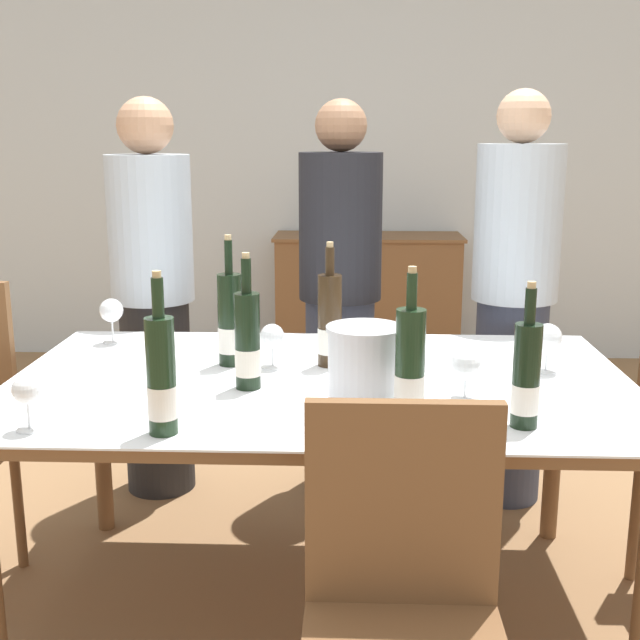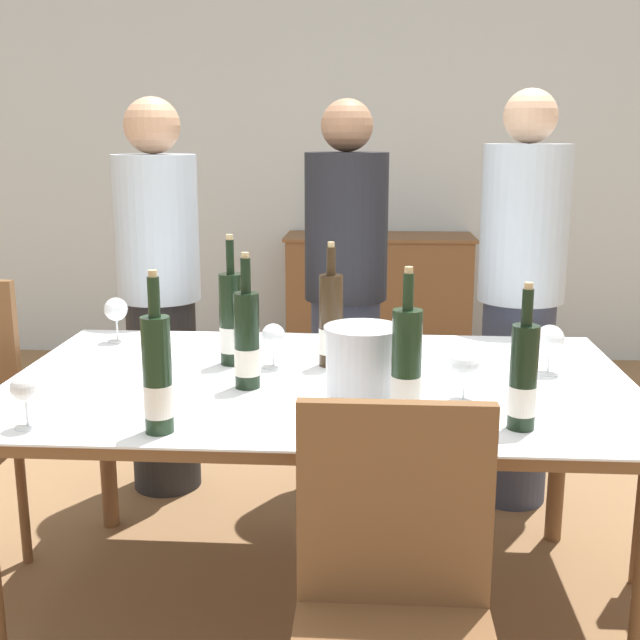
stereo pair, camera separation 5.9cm
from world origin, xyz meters
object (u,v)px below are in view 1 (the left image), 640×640
Objects in this scene: wine_bottle_5 at (330,323)px; chair_near_front at (404,598)px; wine_bottle_0 at (161,378)px; sideboard_cabinet at (367,301)px; wine_glass_0 at (466,366)px; wine_glass_3 at (111,312)px; wine_glass_4 at (548,339)px; wine_bottle_1 at (248,343)px; wine_bottle_2 at (230,322)px; person_guest_left at (340,301)px; wine_glass_2 at (27,392)px; ice_bucket at (365,363)px; wine_bottle_4 at (526,378)px; wine_glass_1 at (272,338)px; wine_bottle_3 at (410,369)px; dining_table at (320,398)px; person_guest_right at (513,303)px; person_host at (153,301)px.

chair_near_front is at bearing -79.11° from wine_bottle_5.
wine_bottle_0 is 0.44× the size of chair_near_front.
sideboard_cabinet is 3.26m from wine_bottle_0.
wine_glass_3 is at bearing 153.27° from wine_glass_0.
wine_bottle_1 is at bearing -167.79° from wine_glass_4.
chair_near_front is (0.57, -0.33, -0.37)m from wine_bottle_0.
wine_glass_4 is at bearing 44.16° from wine_glass_0.
wine_bottle_2 is 2.70× the size of wine_glass_4.
chair_near_front is 1.72m from person_guest_left.
wine_glass_2 reaches higher than sideboard_cabinet.
wine_bottle_4 is at bearing -22.12° from ice_bucket.
wine_glass_2 is at bearing 159.54° from chair_near_front.
wine_bottle_2 is 2.94× the size of wine_glass_1.
wine_bottle_3 is 1.26m from person_guest_left.
wine_glass_0 is at bearing 46.64° from wine_bottle_3.
wine_glass_1 is at bearing 179.02° from wine_glass_4.
ice_bucket reaches higher than wine_glass_4.
person_guest_left is at bearing -94.65° from sideboard_cabinet.
dining_table is at bearing -92.93° from person_guest_left.
person_guest_left is (0.20, 0.78, -0.04)m from wine_glass_1.
chair_near_front is at bearing -107.86° from wine_glass_0.
wine_glass_1 is at bearing -25.90° from wine_glass_3.
wine_bottle_1 is 1.02m from person_guest_left.
wine_glass_4 is 0.72m from person_guest_right.
wine_bottle_0 is at bearing 149.73° from chair_near_front.
wine_glass_1 is (-0.67, 0.49, -0.03)m from wine_bottle_4.
person_guest_right reaches higher than wine_bottle_4.
person_host reaches higher than wine_bottle_5.
wine_bottle_4 is 0.40× the size of chair_near_front.
wine_glass_1 is 0.92× the size of wine_glass_4.
person_host is 1.00× the size of person_guest_left.
person_host is (-0.01, 1.30, -0.04)m from wine_glass_2.
person_guest_left is 0.69m from person_guest_right.
wine_bottle_5 is 2.70× the size of wine_glass_0.
wine_glass_3 is 1.53m from person_guest_right.
dining_table is 1.16× the size of person_host.
wine_bottle_0 is 0.89m from wine_bottle_4.
wine_bottle_5 is at bearing -43.82° from person_host.
wine_glass_2 is (-0.89, -3.17, 0.42)m from sideboard_cabinet.
person_guest_right is (0.20, 1.20, -0.06)m from wine_bottle_4.
person_guest_left is (-0.15, -1.82, 0.37)m from sideboard_cabinet.
wine_bottle_1 and wine_bottle_5 have the same top height.
wine_glass_1 is 0.92m from person_host.
wine_glass_4 is 1.02m from person_guest_left.
person_guest_left is (-0.08, 1.11, -0.06)m from ice_bucket.
ice_bucket is 0.64m from wine_glass_4.
wine_glass_0 is 0.40m from wine_glass_4.
wine_bottle_3 is at bearing -30.32° from wine_bottle_1.
person_guest_right reaches higher than wine_bottle_0.
person_host is at bearing -115.67° from sideboard_cabinet.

